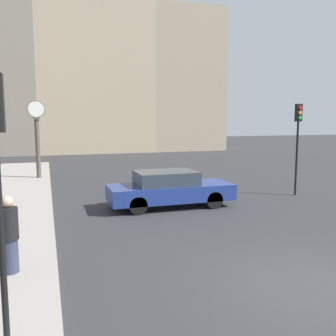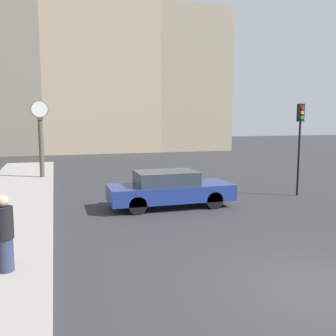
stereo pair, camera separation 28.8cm
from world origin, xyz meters
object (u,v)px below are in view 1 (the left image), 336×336
(traffic_light_far, at_px, (298,131))
(street_clock, at_px, (37,137))
(pedestrian_black_jacket, at_px, (9,235))
(sedan_car, at_px, (169,189))

(traffic_light_far, height_order, street_clock, street_clock)
(pedestrian_black_jacket, bearing_deg, street_clock, 88.43)
(street_clock, bearing_deg, pedestrian_black_jacket, -91.57)
(traffic_light_far, distance_m, pedestrian_black_jacket, 12.70)
(traffic_light_far, bearing_deg, sedan_car, -175.99)
(traffic_light_far, xyz_separation_m, street_clock, (-10.90, 8.06, -0.48))
(traffic_light_far, height_order, pedestrian_black_jacket, traffic_light_far)
(sedan_car, xyz_separation_m, pedestrian_black_jacket, (-5.24, -5.10, 0.23))
(pedestrian_black_jacket, bearing_deg, sedan_car, 44.24)
(traffic_light_far, relative_size, street_clock, 0.95)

